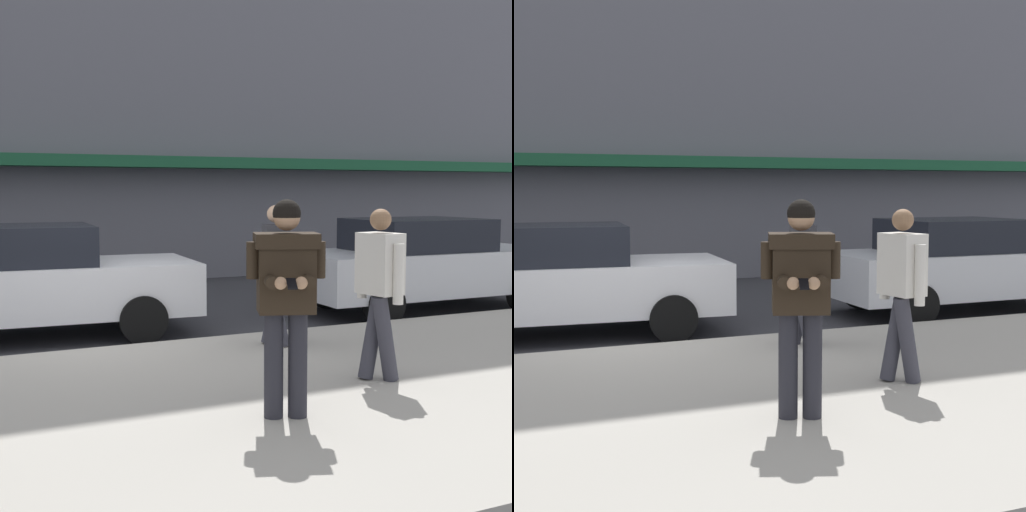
% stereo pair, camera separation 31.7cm
% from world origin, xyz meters
% --- Properties ---
extents(ground_plane, '(80.00, 80.00, 0.00)m').
position_xyz_m(ground_plane, '(0.00, 0.00, 0.00)').
color(ground_plane, '#333338').
extents(sidewalk, '(32.00, 5.30, 0.14)m').
position_xyz_m(sidewalk, '(1.00, -2.85, 0.07)').
color(sidewalk, '#A8A399').
rests_on(sidewalk, ground).
extents(curb_paint_line, '(28.00, 0.12, 0.01)m').
position_xyz_m(curb_paint_line, '(1.00, 0.05, 0.00)').
color(curb_paint_line, silver).
rests_on(curb_paint_line, ground).
extents(parked_sedan_mid, '(4.62, 2.18, 1.54)m').
position_xyz_m(parked_sedan_mid, '(-0.79, 1.36, 0.79)').
color(parked_sedan_mid, silver).
rests_on(parked_sedan_mid, ground).
extents(parked_sedan_far, '(4.51, 1.95, 1.54)m').
position_xyz_m(parked_sedan_far, '(5.52, 0.94, 0.79)').
color(parked_sedan_far, silver).
rests_on(parked_sedan_far, ground).
extents(man_texting_on_phone, '(0.62, 0.65, 1.81)m').
position_xyz_m(man_texting_on_phone, '(0.69, -3.49, 1.25)').
color(man_texting_on_phone, '#23232B').
rests_on(man_texting_on_phone, sidewalk).
extents(pedestrian_in_light_coat, '(0.38, 0.59, 1.70)m').
position_xyz_m(pedestrian_in_light_coat, '(2.06, -2.83, 1.11)').
color(pedestrian_in_light_coat, '#33333D').
rests_on(pedestrian_in_light_coat, sidewalk).
extents(pedestrian_with_bag, '(0.41, 0.70, 1.70)m').
position_xyz_m(pedestrian_with_bag, '(1.82, -1.00, 1.11)').
color(pedestrian_with_bag, '#33333D').
rests_on(pedestrian_with_bag, sidewalk).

